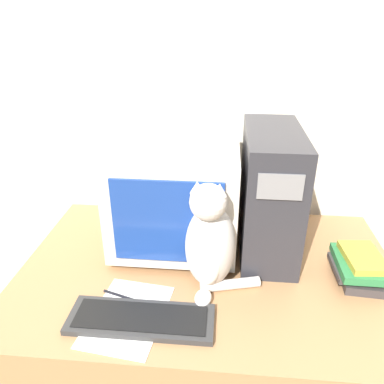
{
  "coord_description": "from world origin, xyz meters",
  "views": [
    {
      "loc": [
        0.04,
        -0.65,
        1.54
      ],
      "look_at": [
        -0.06,
        0.46,
        1.0
      ],
      "focal_mm": 35.0,
      "sensor_mm": 36.0,
      "label": 1
    }
  ],
  "objects_px": {
    "crt_monitor": "(176,194)",
    "keyboard": "(141,319)",
    "book_stack": "(360,267)",
    "computer_tower": "(269,192)",
    "pen": "(123,297)",
    "cat": "(210,243)"
  },
  "relations": [
    {
      "from": "cat",
      "to": "book_stack",
      "type": "bearing_deg",
      "value": 16.65
    },
    {
      "from": "crt_monitor",
      "to": "pen",
      "type": "xyz_separation_m",
      "value": [
        -0.13,
        -0.33,
        -0.2
      ]
    },
    {
      "from": "crt_monitor",
      "to": "keyboard",
      "type": "height_order",
      "value": "crt_monitor"
    },
    {
      "from": "book_stack",
      "to": "computer_tower",
      "type": "bearing_deg",
      "value": 149.03
    },
    {
      "from": "crt_monitor",
      "to": "keyboard",
      "type": "relative_size",
      "value": 1.05
    },
    {
      "from": "pen",
      "to": "computer_tower",
      "type": "bearing_deg",
      "value": 36.15
    },
    {
      "from": "crt_monitor",
      "to": "cat",
      "type": "distance_m",
      "value": 0.28
    },
    {
      "from": "crt_monitor",
      "to": "pen",
      "type": "bearing_deg",
      "value": -111.23
    },
    {
      "from": "keyboard",
      "to": "cat",
      "type": "distance_m",
      "value": 0.31
    },
    {
      "from": "keyboard",
      "to": "cat",
      "type": "height_order",
      "value": "cat"
    },
    {
      "from": "crt_monitor",
      "to": "cat",
      "type": "height_order",
      "value": "crt_monitor"
    },
    {
      "from": "cat",
      "to": "pen",
      "type": "height_order",
      "value": "cat"
    },
    {
      "from": "cat",
      "to": "keyboard",
      "type": "bearing_deg",
      "value": -127.15
    },
    {
      "from": "keyboard",
      "to": "pen",
      "type": "distance_m",
      "value": 0.12
    },
    {
      "from": "pen",
      "to": "cat",
      "type": "bearing_deg",
      "value": 18.96
    },
    {
      "from": "cat",
      "to": "pen",
      "type": "relative_size",
      "value": 2.76
    },
    {
      "from": "cat",
      "to": "pen",
      "type": "distance_m",
      "value": 0.33
    },
    {
      "from": "keyboard",
      "to": "pen",
      "type": "bearing_deg",
      "value": 130.11
    },
    {
      "from": "cat",
      "to": "pen",
      "type": "xyz_separation_m",
      "value": [
        -0.27,
        -0.09,
        -0.16
      ]
    },
    {
      "from": "cat",
      "to": "book_stack",
      "type": "distance_m",
      "value": 0.52
    },
    {
      "from": "crt_monitor",
      "to": "keyboard",
      "type": "distance_m",
      "value": 0.47
    },
    {
      "from": "crt_monitor",
      "to": "pen",
      "type": "distance_m",
      "value": 0.41
    }
  ]
}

